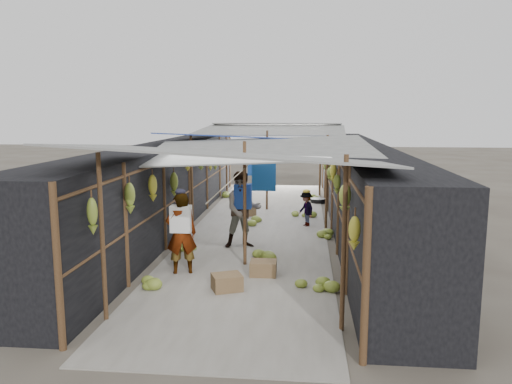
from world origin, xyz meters
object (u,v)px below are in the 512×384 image
(vendor_elderly, at_px, (181,234))
(vendor_seated, at_px, (306,209))
(shopper_blue, at_px, (243,210))
(black_basin, at_px, (318,201))
(crate_near, at_px, (227,283))

(vendor_elderly, height_order, vendor_seated, vendor_elderly)
(shopper_blue, bearing_deg, vendor_seated, 41.26)
(black_basin, height_order, vendor_seated, vendor_seated)
(black_basin, bearing_deg, crate_near, -101.53)
(vendor_seated, bearing_deg, shopper_blue, -61.95)
(crate_near, xyz_separation_m, shopper_blue, (-0.07, 2.93, 0.75))
(crate_near, distance_m, black_basin, 9.19)
(vendor_elderly, bearing_deg, shopper_blue, -132.36)
(crate_near, relative_size, vendor_elderly, 0.31)
(crate_near, bearing_deg, vendor_seated, 51.75)
(vendor_seated, bearing_deg, black_basin, 143.84)
(crate_near, distance_m, vendor_seated, 5.48)
(vendor_elderly, bearing_deg, vendor_seated, -136.29)
(vendor_elderly, xyz_separation_m, shopper_blue, (0.97, 2.06, 0.09))
(crate_near, distance_m, shopper_blue, 3.03)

